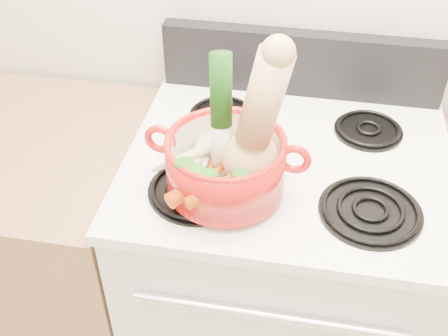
% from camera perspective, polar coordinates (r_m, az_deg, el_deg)
% --- Properties ---
extents(stove_body, '(0.76, 0.65, 0.92)m').
position_cam_1_polar(stove_body, '(1.71, 5.36, -11.76)').
color(stove_body, silver).
rests_on(stove_body, floor).
extents(cooktop, '(0.78, 0.67, 0.03)m').
position_cam_1_polar(cooktop, '(1.37, 6.54, 0.61)').
color(cooktop, white).
rests_on(cooktop, stove_body).
extents(control_backsplash, '(0.76, 0.05, 0.18)m').
position_cam_1_polar(control_backsplash, '(1.56, 7.87, 10.49)').
color(control_backsplash, black).
rests_on(control_backsplash, cooktop).
extents(oven_handle, '(0.60, 0.02, 0.02)m').
position_cam_1_polar(oven_handle, '(1.25, 4.52, -14.75)').
color(oven_handle, silver).
rests_on(oven_handle, stove_body).
extents(burner_front_left, '(0.22, 0.22, 0.02)m').
position_cam_1_polar(burner_front_left, '(1.26, -2.69, -2.11)').
color(burner_front_left, black).
rests_on(burner_front_left, cooktop).
extents(burner_front_right, '(0.22, 0.22, 0.02)m').
position_cam_1_polar(burner_front_right, '(1.25, 14.66, -4.15)').
color(burner_front_right, black).
rests_on(burner_front_right, cooktop).
extents(burner_back_left, '(0.17, 0.17, 0.02)m').
position_cam_1_polar(burner_back_left, '(1.49, -0.20, 5.53)').
color(burner_back_left, black).
rests_on(burner_back_left, cooktop).
extents(burner_back_right, '(0.17, 0.17, 0.02)m').
position_cam_1_polar(burner_back_right, '(1.48, 14.47, 3.86)').
color(burner_back_right, black).
rests_on(burner_back_right, cooktop).
extents(dutch_oven, '(0.27, 0.27, 0.13)m').
position_cam_1_polar(dutch_oven, '(1.21, 0.17, 0.34)').
color(dutch_oven, '#B3120F').
rests_on(dutch_oven, burner_front_left).
extents(pot_handle_left, '(0.07, 0.02, 0.07)m').
position_cam_1_polar(pot_handle_left, '(1.21, -6.51, 2.94)').
color(pot_handle_left, '#B3120F').
rests_on(pot_handle_left, dutch_oven).
extents(pot_handle_right, '(0.07, 0.02, 0.07)m').
position_cam_1_polar(pot_handle_right, '(1.16, 7.16, 0.89)').
color(pot_handle_right, '#B3120F').
rests_on(pot_handle_right, dutch_oven).
extents(squash, '(0.23, 0.19, 0.33)m').
position_cam_1_polar(squash, '(1.14, 3.13, 5.00)').
color(squash, tan).
rests_on(squash, dutch_oven).
extents(leek, '(0.06, 0.08, 0.30)m').
position_cam_1_polar(leek, '(1.16, -0.37, 5.32)').
color(leek, beige).
rests_on(leek, dutch_oven).
extents(ginger, '(0.11, 0.10, 0.05)m').
position_cam_1_polar(ginger, '(1.28, 2.33, 2.38)').
color(ginger, '#D7BE84').
rests_on(ginger, dutch_oven).
extents(parsnip_0, '(0.05, 0.22, 0.06)m').
position_cam_1_polar(parsnip_0, '(1.25, -2.74, 1.12)').
color(parsnip_0, beige).
rests_on(parsnip_0, dutch_oven).
extents(parsnip_1, '(0.10, 0.21, 0.06)m').
position_cam_1_polar(parsnip_1, '(1.23, -2.82, 0.82)').
color(parsnip_1, beige).
rests_on(parsnip_1, dutch_oven).
extents(parsnip_2, '(0.05, 0.19, 0.06)m').
position_cam_1_polar(parsnip_2, '(1.27, -1.27, 2.43)').
color(parsnip_2, beige).
rests_on(parsnip_2, dutch_oven).
extents(parsnip_3, '(0.17, 0.13, 0.05)m').
position_cam_1_polar(parsnip_3, '(1.23, -3.58, 1.35)').
color(parsnip_3, beige).
rests_on(parsnip_3, dutch_oven).
extents(carrot_0, '(0.05, 0.15, 0.04)m').
position_cam_1_polar(carrot_0, '(1.18, -1.52, -1.81)').
color(carrot_0, '#B94A09').
rests_on(carrot_0, dutch_oven).
extents(carrot_1, '(0.13, 0.16, 0.05)m').
position_cam_1_polar(carrot_1, '(1.18, -2.44, -1.53)').
color(carrot_1, red).
rests_on(carrot_1, dutch_oven).
extents(carrot_2, '(0.09, 0.16, 0.04)m').
position_cam_1_polar(carrot_2, '(1.19, 0.93, -1.13)').
color(carrot_2, '#D0430A').
rests_on(carrot_2, dutch_oven).
extents(carrot_3, '(0.10, 0.12, 0.04)m').
position_cam_1_polar(carrot_3, '(1.15, -1.21, -2.13)').
color(carrot_3, '#DE430B').
rests_on(carrot_3, dutch_oven).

